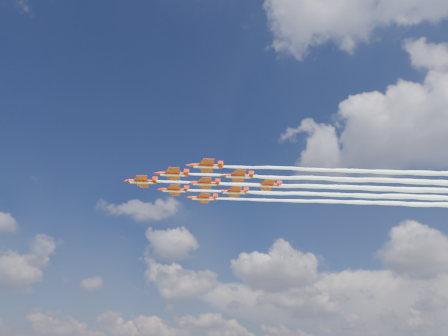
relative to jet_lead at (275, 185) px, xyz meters
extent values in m
cylinder|color=red|center=(-35.19, -31.06, 0.00)|extent=(7.35, 6.69, 1.20)
cone|color=red|center=(-39.29, -34.68, 0.00)|extent=(2.44, 2.35, 1.20)
cone|color=red|center=(-31.34, -27.66, 0.00)|extent=(1.95, 1.91, 1.09)
ellipsoid|color=black|center=(-36.83, -32.51, 0.49)|extent=(2.36, 2.25, 0.78)
cube|color=red|center=(-34.78, -30.70, -0.06)|extent=(9.28, 9.86, 0.15)
cube|color=red|center=(-31.91, -28.17, 0.00)|extent=(3.75, 3.96, 0.13)
cube|color=red|center=(-31.75, -28.02, 0.98)|extent=(1.41, 1.27, 1.97)
cube|color=white|center=(-35.19, -31.06, -0.55)|extent=(6.80, 6.17, 0.13)
cylinder|color=red|center=(-22.28, -29.01, 0.00)|extent=(7.35, 6.69, 1.20)
cone|color=red|center=(-26.37, -32.63, 0.00)|extent=(2.44, 2.35, 1.20)
cone|color=red|center=(-18.42, -25.61, 0.00)|extent=(1.95, 1.91, 1.09)
ellipsoid|color=black|center=(-23.91, -30.46, 0.49)|extent=(2.36, 2.25, 0.78)
cube|color=red|center=(-21.87, -28.65, -0.06)|extent=(9.28, 9.86, 0.15)
cube|color=red|center=(-19.00, -26.12, 0.00)|extent=(3.75, 3.96, 0.13)
cube|color=red|center=(-18.83, -25.98, 0.98)|extent=(1.41, 1.27, 1.97)
cube|color=white|center=(-22.28, -29.01, -0.55)|extent=(6.80, 6.17, 0.13)
cylinder|color=red|center=(-31.56, -18.50, 0.00)|extent=(7.35, 6.69, 1.20)
cone|color=red|center=(-35.65, -22.12, 0.00)|extent=(2.44, 2.35, 1.20)
cone|color=red|center=(-27.70, -15.10, 0.00)|extent=(1.95, 1.91, 1.09)
ellipsoid|color=black|center=(-33.20, -19.95, 0.49)|extent=(2.36, 2.25, 0.78)
cube|color=red|center=(-31.15, -18.14, -0.06)|extent=(9.28, 9.86, 0.15)
cube|color=red|center=(-28.28, -15.61, 0.00)|extent=(3.75, 3.96, 0.13)
cube|color=red|center=(-28.11, -15.46, 0.98)|extent=(1.41, 1.27, 1.97)
cube|color=white|center=(-31.56, -18.50, -0.55)|extent=(6.80, 6.17, 0.13)
cylinder|color=red|center=(-9.36, -26.97, 0.00)|extent=(7.35, 6.69, 1.20)
cone|color=red|center=(-13.46, -30.58, 0.00)|extent=(2.44, 2.35, 1.20)
cone|color=red|center=(-5.51, -23.57, 0.00)|extent=(1.95, 1.91, 1.09)
ellipsoid|color=black|center=(-11.00, -28.41, 0.49)|extent=(2.36, 2.25, 0.78)
cube|color=red|center=(-8.95, -26.60, -0.06)|extent=(9.28, 9.86, 0.15)
cube|color=red|center=(-6.08, -24.07, 0.00)|extent=(3.75, 3.96, 0.13)
cube|color=red|center=(-5.92, -23.93, 0.98)|extent=(1.41, 1.27, 1.97)
cube|color=white|center=(-9.36, -26.97, -0.55)|extent=(6.80, 6.17, 0.13)
cylinder|color=red|center=(-18.64, -16.45, 0.00)|extent=(7.35, 6.69, 1.20)
cone|color=red|center=(-22.74, -20.07, 0.00)|extent=(2.44, 2.35, 1.20)
cone|color=red|center=(-14.79, -13.05, 0.00)|extent=(1.95, 1.91, 1.09)
ellipsoid|color=black|center=(-20.28, -17.90, 0.49)|extent=(2.36, 2.25, 0.78)
cube|color=red|center=(-18.23, -16.09, -0.06)|extent=(9.28, 9.86, 0.15)
cube|color=red|center=(-15.36, -13.56, 0.00)|extent=(3.75, 3.96, 0.13)
cube|color=red|center=(-15.20, -13.41, 0.98)|extent=(1.41, 1.27, 1.97)
cube|color=white|center=(-18.64, -16.45, -0.55)|extent=(6.80, 6.17, 0.13)
cylinder|color=red|center=(-27.92, -5.94, 0.00)|extent=(7.35, 6.69, 1.20)
cone|color=red|center=(-32.02, -9.56, 0.00)|extent=(2.44, 2.35, 1.20)
cone|color=red|center=(-24.07, -2.54, 0.00)|extent=(1.95, 1.91, 1.09)
ellipsoid|color=black|center=(-29.56, -7.39, 0.49)|extent=(2.36, 2.25, 0.78)
cube|color=red|center=(-27.51, -5.58, -0.06)|extent=(9.28, 9.86, 0.15)
cube|color=red|center=(-24.64, -3.04, 0.00)|extent=(3.75, 3.96, 0.13)
cube|color=red|center=(-24.48, -2.90, 0.98)|extent=(1.41, 1.27, 1.97)
cube|color=white|center=(-27.92, -5.94, -0.55)|extent=(6.80, 6.17, 0.13)
cylinder|color=red|center=(-5.72, -14.40, 0.00)|extent=(7.35, 6.69, 1.20)
cone|color=red|center=(-9.82, -18.02, 0.00)|extent=(2.44, 2.35, 1.20)
cone|color=red|center=(-1.87, -11.00, 0.00)|extent=(1.95, 1.91, 1.09)
ellipsoid|color=black|center=(-7.36, -15.85, 0.49)|extent=(2.36, 2.25, 0.78)
cube|color=red|center=(-5.31, -14.04, -0.06)|extent=(9.28, 9.86, 0.15)
cube|color=red|center=(-2.44, -11.51, 0.00)|extent=(3.75, 3.96, 0.13)
cube|color=red|center=(-2.28, -11.36, 0.98)|extent=(1.41, 1.27, 1.97)
cube|color=white|center=(-5.72, -14.40, -0.55)|extent=(6.80, 6.17, 0.13)
cylinder|color=red|center=(-15.00, -3.89, 0.00)|extent=(7.35, 6.69, 1.20)
cone|color=red|center=(-19.10, -7.51, 0.00)|extent=(2.44, 2.35, 1.20)
cone|color=red|center=(-11.15, -0.49, 0.00)|extent=(1.95, 1.91, 1.09)
ellipsoid|color=black|center=(-16.64, -5.34, 0.49)|extent=(2.36, 2.25, 0.78)
cube|color=red|center=(-14.59, -3.53, -0.06)|extent=(9.28, 9.86, 0.15)
cube|color=red|center=(-11.72, -1.00, 0.00)|extent=(3.75, 3.96, 0.13)
cube|color=red|center=(-11.56, -0.85, 0.98)|extent=(1.41, 1.27, 1.97)
cube|color=white|center=(-15.00, -3.89, -0.55)|extent=(6.80, 6.17, 0.13)
cylinder|color=red|center=(-2.09, -1.84, 0.00)|extent=(7.35, 6.69, 1.20)
cone|color=red|center=(-6.19, -5.46, 0.00)|extent=(2.44, 2.35, 1.20)
cone|color=red|center=(1.77, 1.56, 0.00)|extent=(1.95, 1.91, 1.09)
ellipsoid|color=black|center=(-3.73, -3.29, 0.49)|extent=(2.36, 2.25, 0.78)
cube|color=red|center=(-1.68, -1.48, -0.06)|extent=(9.28, 9.86, 0.15)
cube|color=red|center=(1.19, 1.05, 0.00)|extent=(3.75, 3.96, 0.13)
cube|color=red|center=(1.36, 1.20, 0.98)|extent=(1.41, 1.27, 1.97)
cube|color=white|center=(-2.09, -1.84, -0.55)|extent=(6.80, 6.17, 0.13)
camera|label=1|loc=(71.65, -124.53, -62.03)|focal=35.00mm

